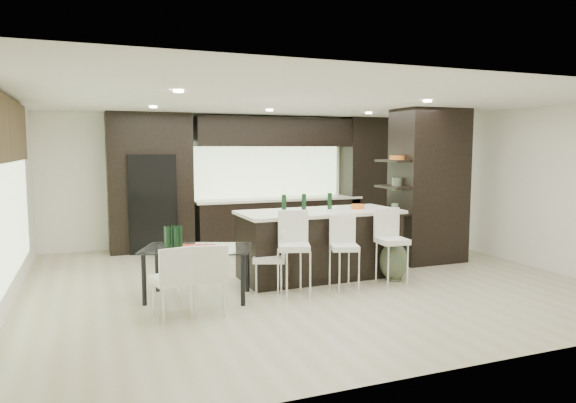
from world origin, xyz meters
name	(u,v)px	position (x,y,z in m)	size (l,w,h in m)	color
ground	(302,279)	(0.00, 0.00, 0.00)	(8.00, 8.00, 0.00)	#C1B994
back_wall	(239,179)	(0.00, 3.50, 1.35)	(8.00, 0.02, 2.70)	white
left_wall	(5,202)	(-4.00, 0.00, 1.35)	(0.02, 7.00, 2.70)	white
right_wall	(507,185)	(4.00, 0.00, 1.35)	(0.02, 7.00, 2.70)	white
ceiling	(303,102)	(0.00, 0.00, 2.70)	(8.00, 7.00, 0.02)	white
window_left	(11,201)	(-3.96, 0.20, 1.35)	(0.04, 3.20, 1.90)	#B2D199
window_back	(266,170)	(0.60, 3.46, 1.55)	(3.40, 0.04, 1.20)	#B2D199
stone_accent	(9,130)	(-3.93, 0.20, 2.25)	(0.08, 3.00, 0.80)	brown
ceiling_spots	(296,105)	(0.00, 0.25, 2.68)	(4.00, 3.00, 0.02)	white
back_cabinetry	(266,180)	(0.50, 3.17, 1.35)	(6.80, 0.68, 2.70)	black
refrigerator	(151,203)	(-1.90, 3.12, 0.95)	(0.90, 0.68, 1.90)	black
partition_column	(428,186)	(2.60, 0.40, 1.35)	(1.20, 0.80, 2.70)	black
kitchen_island	(320,244)	(0.32, 0.05, 0.53)	(2.53, 1.09, 1.06)	black
stool_left	(294,262)	(-0.46, -0.80, 0.47)	(0.42, 0.42, 0.94)	white
stool_mid	(344,261)	(0.32, -0.78, 0.43)	(0.38, 0.38, 0.86)	white
stool_right	(392,255)	(1.10, -0.80, 0.46)	(0.40, 0.40, 0.91)	white
bench	(329,259)	(0.57, 0.24, 0.22)	(1.16, 0.45, 0.45)	black
floor_vase	(394,242)	(1.28, -0.57, 0.59)	(0.43, 0.43, 1.18)	#4A593F
dining_table	(198,273)	(-1.70, -0.42, 0.34)	(1.43, 0.81, 0.69)	white
chair_near	(209,281)	(-1.70, -1.12, 0.41)	(0.44, 0.44, 0.82)	white
chair_far	(172,285)	(-2.14, -1.12, 0.41)	(0.44, 0.44, 0.82)	white
chair_end	(269,262)	(-0.68, -0.42, 0.41)	(0.44, 0.44, 0.81)	white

